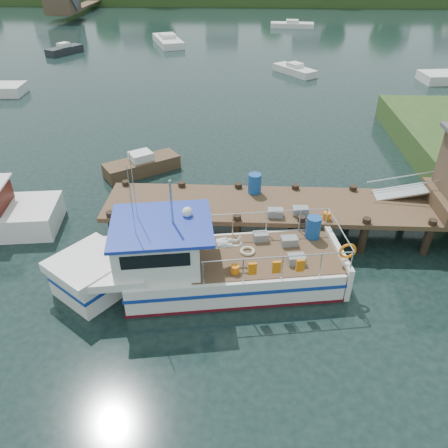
{
  "coord_description": "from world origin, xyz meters",
  "views": [
    {
      "loc": [
        -0.34,
        -15.64,
        10.61
      ],
      "look_at": [
        -1.0,
        -1.5,
        1.3
      ],
      "focal_mm": 35.0,
      "sensor_mm": 36.0,
      "label": 1
    }
  ],
  "objects_px": {
    "moored_rowboat": "(142,165)",
    "moored_far": "(292,25)",
    "moored_b": "(295,70)",
    "dock": "(414,188)",
    "moored_e": "(64,50)",
    "lobster_boat": "(197,264)",
    "moored_d": "(168,40)"
  },
  "relations": [
    {
      "from": "moored_rowboat",
      "to": "moored_b",
      "type": "xyz_separation_m",
      "value": [
        9.99,
        20.84,
        -0.06
      ]
    },
    {
      "from": "lobster_boat",
      "to": "moored_e",
      "type": "relative_size",
      "value": 2.52
    },
    {
      "from": "moored_rowboat",
      "to": "moored_far",
      "type": "height_order",
      "value": "moored_rowboat"
    },
    {
      "from": "lobster_boat",
      "to": "moored_b",
      "type": "height_order",
      "value": "lobster_boat"
    },
    {
      "from": "dock",
      "to": "lobster_boat",
      "type": "relative_size",
      "value": 1.55
    },
    {
      "from": "moored_d",
      "to": "moored_e",
      "type": "relative_size",
      "value": 1.74
    },
    {
      "from": "dock",
      "to": "moored_far",
      "type": "xyz_separation_m",
      "value": [
        -0.39,
        51.34,
        -1.87
      ]
    },
    {
      "from": "moored_b",
      "to": "moored_e",
      "type": "bearing_deg",
      "value": -179.21
    },
    {
      "from": "moored_far",
      "to": "moored_e",
      "type": "bearing_deg",
      "value": -156.35
    },
    {
      "from": "moored_far",
      "to": "lobster_boat",
      "type": "bearing_deg",
      "value": -108.97
    },
    {
      "from": "dock",
      "to": "lobster_boat",
      "type": "bearing_deg",
      "value": -156.96
    },
    {
      "from": "moored_far",
      "to": "moored_d",
      "type": "height_order",
      "value": "moored_d"
    },
    {
      "from": "lobster_boat",
      "to": "moored_far",
      "type": "xyz_separation_m",
      "value": [
        8.01,
        54.91,
        -0.55
      ]
    },
    {
      "from": "moored_rowboat",
      "to": "moored_d",
      "type": "bearing_deg",
      "value": 91.1
    },
    {
      "from": "moored_b",
      "to": "moored_rowboat",
      "type": "bearing_deg",
      "value": -98.07
    },
    {
      "from": "moored_far",
      "to": "moored_b",
      "type": "distance_m",
      "value": 25.21
    },
    {
      "from": "moored_b",
      "to": "moored_e",
      "type": "relative_size",
      "value": 1.05
    },
    {
      "from": "moored_d",
      "to": "moored_b",
      "type": "bearing_deg",
      "value": -33.48
    },
    {
      "from": "moored_d",
      "to": "moored_rowboat",
      "type": "bearing_deg",
      "value": -74.26
    },
    {
      "from": "dock",
      "to": "moored_e",
      "type": "bearing_deg",
      "value": 128.37
    },
    {
      "from": "dock",
      "to": "moored_e",
      "type": "xyz_separation_m",
      "value": [
        -26.52,
        33.49,
        -1.82
      ]
    },
    {
      "from": "moored_far",
      "to": "moored_b",
      "type": "height_order",
      "value": "moored_far"
    },
    {
      "from": "moored_rowboat",
      "to": "moored_far",
      "type": "xyz_separation_m",
      "value": [
        11.85,
        45.99,
        -0.05
      ]
    },
    {
      "from": "lobster_boat",
      "to": "moored_rowboat",
      "type": "height_order",
      "value": "lobster_boat"
    },
    {
      "from": "dock",
      "to": "moored_e",
      "type": "distance_m",
      "value": 42.76
    },
    {
      "from": "lobster_boat",
      "to": "moored_rowboat",
      "type": "distance_m",
      "value": 9.73
    },
    {
      "from": "moored_far",
      "to": "moored_b",
      "type": "relative_size",
      "value": 1.35
    },
    {
      "from": "moored_b",
      "to": "moored_e",
      "type": "xyz_separation_m",
      "value": [
        -24.27,
        7.3,
        0.05
      ]
    },
    {
      "from": "dock",
      "to": "moored_rowboat",
      "type": "xyz_separation_m",
      "value": [
        -12.24,
        5.35,
        -1.81
      ]
    },
    {
      "from": "lobster_boat",
      "to": "moored_b",
      "type": "distance_m",
      "value": 30.4
    },
    {
      "from": "moored_rowboat",
      "to": "moored_e",
      "type": "bearing_deg",
      "value": 111.55
    },
    {
      "from": "moored_rowboat",
      "to": "moored_d",
      "type": "height_order",
      "value": "moored_d"
    }
  ]
}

